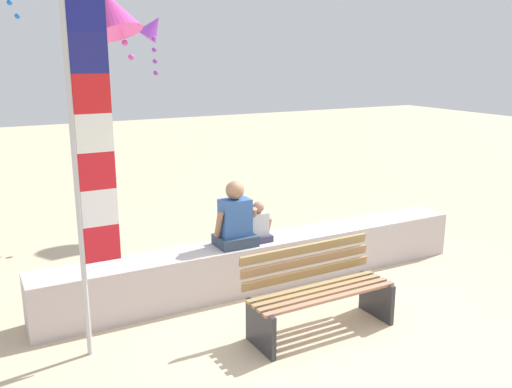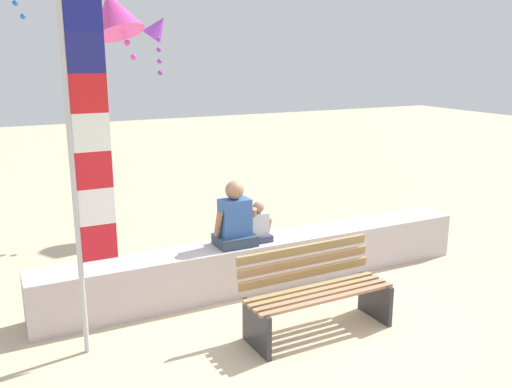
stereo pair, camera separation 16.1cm
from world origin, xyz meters
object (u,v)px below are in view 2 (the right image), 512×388
Objects in this scene: park_bench at (315,293)px; kite_purple at (158,28)px; person_adult at (235,220)px; person_child at (258,226)px; kite_magenta at (114,13)px; flag_banner at (85,153)px.

kite_purple is at bearing 92.18° from park_bench.
person_adult is 4.12m from kite_purple.
person_child is 3.22m from kite_magenta.
kite_magenta is at bearing 123.75° from person_adult.
flag_banner is 3.33× the size of kite_purple.
kite_magenta is (-0.98, 1.46, 2.44)m from person_adult.
kite_magenta reaches higher than person_child.
flag_banner is 3.36× the size of kite_magenta.
kite_magenta is at bearing 131.56° from person_child.
kite_magenta is (-1.32, 2.74, 2.94)m from park_bench.
person_adult is 0.34m from person_child.
kite_purple reaches higher than park_bench.
kite_purple is at bearing 92.54° from person_child.
kite_purple reaches higher than person_adult.
park_bench is 1.60× the size of kite_magenta.
kite_purple is (-0.15, 3.38, 2.47)m from person_child.
flag_banner is 2.66m from kite_magenta.
person_child is at bearing -87.46° from kite_purple.
person_adult is 2.19m from flag_banner.
park_bench is 5.47m from kite_purple.
person_child is (0.32, 0.00, -0.11)m from person_adult.
kite_magenta reaches higher than park_bench.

